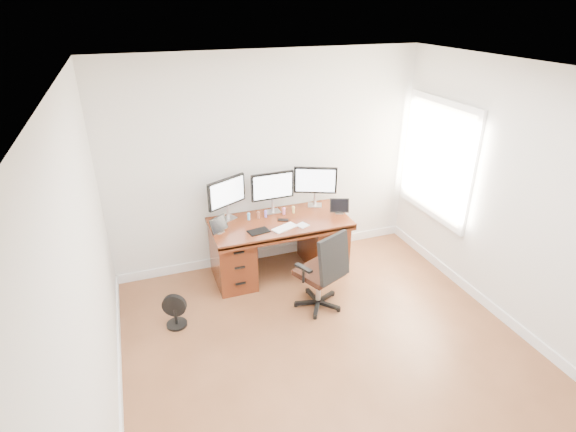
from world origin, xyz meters
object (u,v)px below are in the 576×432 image
object	(u,v)px
desk	(279,244)
keyboard	(285,228)
office_chair	(322,283)
monitor_center	(273,187)
floor_fan	(175,312)

from	to	relation	value
desk	keyboard	distance (m)	0.43
desk	keyboard	bearing A→B (deg)	-92.65
office_chair	keyboard	bearing A→B (deg)	85.66
monitor_center	keyboard	distance (m)	0.58
floor_fan	monitor_center	world-z (taller)	monitor_center
floor_fan	keyboard	bearing A→B (deg)	37.99
desk	office_chair	size ratio (longest dim) A/B	1.74
monitor_center	floor_fan	bearing A→B (deg)	-149.00
office_chair	keyboard	xyz separation A→B (m)	(-0.22, 0.62, 0.44)
office_chair	monitor_center	distance (m)	1.36
desk	keyboard	size ratio (longest dim) A/B	5.57
office_chair	floor_fan	size ratio (longest dim) A/B	2.56
floor_fan	keyboard	world-z (taller)	keyboard
floor_fan	keyboard	distance (m)	1.55
office_chair	monitor_center	world-z (taller)	monitor_center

